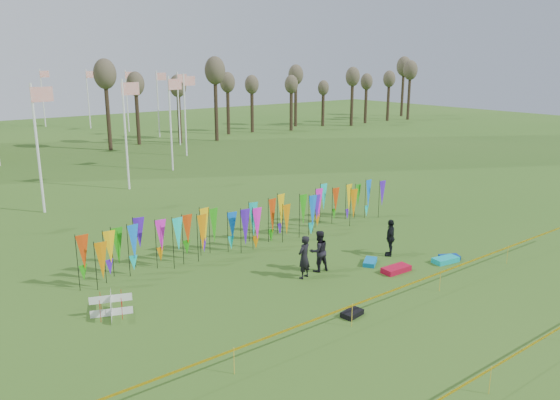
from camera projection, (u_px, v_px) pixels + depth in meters
ground at (360, 296)px, 22.25m from camera, size 160.00×160.00×0.00m
banner_row at (255, 219)px, 28.13m from camera, size 18.64×0.64×2.23m
caution_tape_near at (388, 293)px, 20.65m from camera, size 26.00×0.02×0.90m
caution_tape_far at (523, 351)px, 16.54m from camera, size 26.00×0.02×0.90m
tree_line at (294, 83)px, 73.35m from camera, size 53.92×1.92×7.84m
box_kite at (111, 306)px, 20.39m from camera, size 0.79×0.79×0.87m
person_left at (304, 257)px, 23.85m from camera, size 0.83×0.70×1.94m
person_mid at (319, 251)px, 24.64m from camera, size 1.02×0.73×1.92m
person_right at (390, 238)px, 26.61m from camera, size 1.23×1.15×1.84m
kite_bag_turquoise at (370, 262)px, 25.67m from camera, size 1.16×1.03×0.21m
kite_bag_blue at (449, 257)px, 26.30m from camera, size 1.06×0.88×0.20m
kite_bag_red at (396, 269)px, 24.74m from camera, size 1.40×0.69×0.25m
kite_bag_black at (352, 313)px, 20.50m from camera, size 0.93×0.63×0.20m
kite_bag_teal at (445, 260)px, 25.89m from camera, size 1.34×0.78×0.24m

